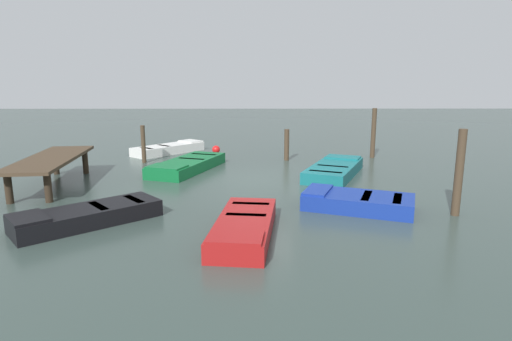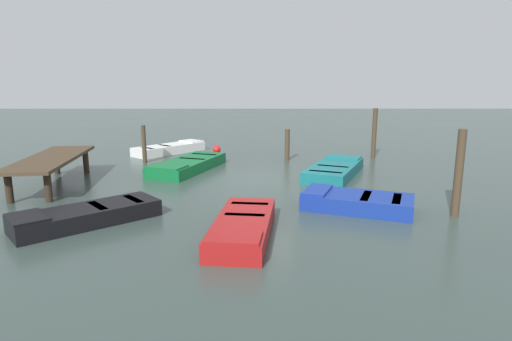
# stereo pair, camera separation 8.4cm
# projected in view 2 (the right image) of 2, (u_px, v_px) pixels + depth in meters

# --- Properties ---
(ground_plane) EXTENTS (80.00, 80.00, 0.00)m
(ground_plane) POSITION_uv_depth(u_px,v_px,m) (256.00, 181.00, 14.34)
(ground_plane) COLOR #33423D
(dock_segment) EXTENTS (4.94, 2.02, 0.95)m
(dock_segment) POSITION_uv_depth(u_px,v_px,m) (52.00, 161.00, 13.43)
(dock_segment) COLOR #423323
(dock_segment) RESTS_ON ground_plane
(rowboat_teal) EXTENTS (3.96, 2.78, 0.46)m
(rowboat_teal) POSITION_uv_depth(u_px,v_px,m) (335.00, 169.00, 15.10)
(rowboat_teal) COLOR #14666B
(rowboat_teal) RESTS_ON ground_plane
(rowboat_blue) EXTENTS (2.29, 3.08, 0.46)m
(rowboat_blue) POSITION_uv_depth(u_px,v_px,m) (357.00, 202.00, 11.04)
(rowboat_blue) COLOR navy
(rowboat_blue) RESTS_ON ground_plane
(rowboat_white) EXTENTS (3.42, 3.14, 0.46)m
(rowboat_white) POSITION_uv_depth(u_px,v_px,m) (170.00, 149.00, 19.87)
(rowboat_white) COLOR silver
(rowboat_white) RESTS_ON ground_plane
(rowboat_black) EXTENTS (3.01, 3.23, 0.46)m
(rowboat_black) POSITION_uv_depth(u_px,v_px,m) (86.00, 215.00, 9.91)
(rowboat_black) COLOR black
(rowboat_black) RESTS_ON ground_plane
(rowboat_red) EXTENTS (3.35, 1.52, 0.46)m
(rowboat_red) POSITION_uv_depth(u_px,v_px,m) (243.00, 226.00, 9.13)
(rowboat_red) COLOR maroon
(rowboat_red) RESTS_ON ground_plane
(rowboat_green) EXTENTS (4.19, 2.62, 0.46)m
(rowboat_green) POSITION_uv_depth(u_px,v_px,m) (188.00, 165.00, 15.96)
(rowboat_green) COLOR #0F602D
(rowboat_green) RESTS_ON ground_plane
(mooring_piling_mid_right) EXTENTS (0.21, 0.21, 1.33)m
(mooring_piling_mid_right) POSITION_uv_depth(u_px,v_px,m) (287.00, 145.00, 17.95)
(mooring_piling_mid_right) COLOR #423323
(mooring_piling_mid_right) RESTS_ON ground_plane
(mooring_piling_far_left) EXTENTS (0.20, 0.20, 2.17)m
(mooring_piling_far_left) POSITION_uv_depth(u_px,v_px,m) (459.00, 173.00, 10.36)
(mooring_piling_far_left) COLOR #423323
(mooring_piling_far_left) RESTS_ON ground_plane
(mooring_piling_near_right) EXTENTS (0.20, 0.20, 2.17)m
(mooring_piling_near_right) POSITION_uv_depth(u_px,v_px,m) (374.00, 133.00, 18.48)
(mooring_piling_near_right) COLOR #423323
(mooring_piling_near_right) RESTS_ON ground_plane
(mooring_piling_center) EXTENTS (0.18, 0.18, 1.55)m
(mooring_piling_center) POSITION_uv_depth(u_px,v_px,m) (144.00, 144.00, 17.40)
(mooring_piling_center) COLOR #423323
(mooring_piling_center) RESTS_ON ground_plane
(marker_buoy) EXTENTS (0.36, 0.36, 0.48)m
(marker_buoy) POSITION_uv_depth(u_px,v_px,m) (217.00, 150.00, 19.06)
(marker_buoy) COLOR #262626
(marker_buoy) RESTS_ON ground_plane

